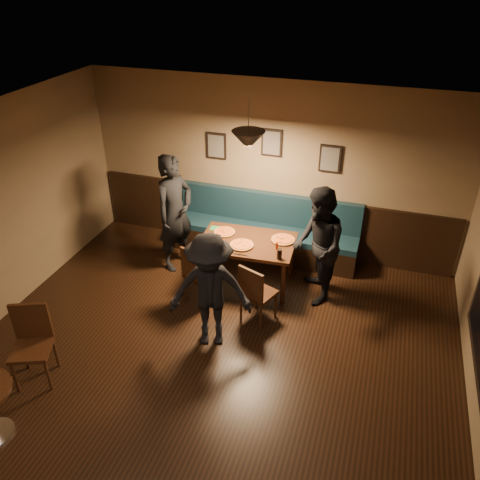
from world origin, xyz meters
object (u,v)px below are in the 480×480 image
at_px(diner_left, 175,213).
at_px(dining_table, 247,262).
at_px(booth_bench, 265,228).
at_px(tabasco_bottle, 277,245).
at_px(chair_near_left, 202,274).
at_px(cafe_chair_far, 31,348).
at_px(diner_right, 318,246).
at_px(diner_front, 210,292).
at_px(chair_near_right, 259,292).
at_px(soda_glass, 279,254).

bearing_deg(diner_left, dining_table, -75.37).
relative_size(booth_bench, tabasco_bottle, 22.93).
bearing_deg(chair_near_left, cafe_chair_far, -99.22).
xyz_separation_m(tabasco_bottle, cafe_chair_far, (-2.23, -2.52, -0.32)).
relative_size(booth_bench, chair_near_left, 3.33).
relative_size(booth_bench, diner_right, 1.75).
height_order(diner_right, cafe_chair_far, diner_right).
relative_size(diner_left, diner_front, 1.18).
bearing_deg(chair_near_left, chair_near_right, 13.43).
bearing_deg(booth_bench, dining_table, -92.40).
bearing_deg(cafe_chair_far, diner_right, -160.19).
height_order(booth_bench, chair_near_left, booth_bench).
distance_m(dining_table, chair_near_left, 0.77).
distance_m(chair_near_left, tabasco_bottle, 1.13).
height_order(diner_right, tabasco_bottle, diner_right).
distance_m(diner_front, cafe_chair_far, 2.13).
bearing_deg(diner_right, chair_near_right, -61.30).
bearing_deg(diner_right, chair_near_left, -89.38).
height_order(soda_glass, cafe_chair_far, cafe_chair_far).
distance_m(dining_table, diner_left, 1.33).
bearing_deg(diner_front, chair_near_left, 102.24).
xyz_separation_m(diner_left, tabasco_bottle, (1.66, -0.22, -0.13)).
bearing_deg(diner_left, chair_near_right, -98.15).
height_order(booth_bench, diner_left, diner_left).
height_order(diner_right, diner_front, diner_right).
bearing_deg(dining_table, tabasco_bottle, -14.85).
distance_m(dining_table, cafe_chair_far, 3.15).
height_order(chair_near_right, tabasco_bottle, chair_near_right).
height_order(chair_near_left, diner_front, diner_front).
relative_size(chair_near_right, cafe_chair_far, 0.92).
bearing_deg(diner_left, chair_near_left, -114.81).
relative_size(chair_near_left, soda_glass, 6.08).
bearing_deg(cafe_chair_far, chair_near_left, -145.36).
relative_size(booth_bench, cafe_chair_far, 3.12).
bearing_deg(chair_near_right, tabasco_bottle, 105.30).
distance_m(booth_bench, diner_front, 2.23).
height_order(diner_right, soda_glass, diner_right).
bearing_deg(chair_near_right, diner_front, -104.96).
relative_size(dining_table, diner_front, 0.87).
height_order(booth_bench, dining_table, booth_bench).
xyz_separation_m(chair_near_right, tabasco_bottle, (0.07, 0.66, 0.36)).
distance_m(diner_left, cafe_chair_far, 2.83).
xyz_separation_m(dining_table, diner_front, (-0.06, -1.37, 0.42)).
distance_m(soda_glass, tabasco_bottle, 0.24).
bearing_deg(chair_near_left, tabasco_bottle, 51.67).
height_order(chair_near_left, diner_left, diner_left).
distance_m(chair_near_left, diner_right, 1.66).
relative_size(chair_near_right, tabasco_bottle, 6.79).
height_order(dining_table, tabasco_bottle, tabasco_bottle).
distance_m(diner_left, diner_right, 2.23).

